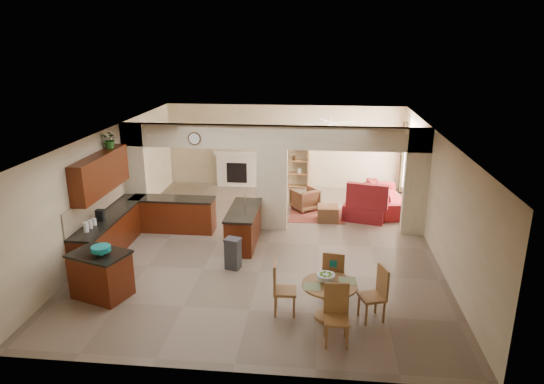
# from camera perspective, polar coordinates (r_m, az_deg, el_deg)

# --- Properties ---
(floor) EXTENTS (10.00, 10.00, 0.00)m
(floor) POSITION_cam_1_polar(r_m,az_deg,el_deg) (12.27, -0.47, -5.97)
(floor) COLOR #786553
(floor) RESTS_ON ground
(ceiling) EXTENTS (10.00, 10.00, 0.00)m
(ceiling) POSITION_cam_1_polar(r_m,az_deg,el_deg) (11.45, -0.50, 6.99)
(ceiling) COLOR white
(ceiling) RESTS_ON wall_back
(wall_back) EXTENTS (8.00, 0.00, 8.00)m
(wall_back) POSITION_cam_1_polar(r_m,az_deg,el_deg) (16.60, 1.42, 5.39)
(wall_back) COLOR beige
(wall_back) RESTS_ON floor
(wall_front) EXTENTS (8.00, 0.00, 8.00)m
(wall_front) POSITION_cam_1_polar(r_m,az_deg,el_deg) (7.21, -4.95, -11.55)
(wall_front) COLOR beige
(wall_front) RESTS_ON floor
(wall_left) EXTENTS (0.00, 10.00, 10.00)m
(wall_left) POSITION_cam_1_polar(r_m,az_deg,el_deg) (12.84, -18.53, 0.81)
(wall_left) COLOR beige
(wall_left) RESTS_ON floor
(wall_right) EXTENTS (0.00, 10.00, 10.00)m
(wall_right) POSITION_cam_1_polar(r_m,az_deg,el_deg) (12.04, 18.80, -0.31)
(wall_right) COLOR beige
(wall_right) RESTS_ON floor
(partition_left_pier) EXTENTS (0.60, 0.25, 2.80)m
(partition_left_pier) POSITION_cam_1_polar(r_m,az_deg,el_deg) (13.61, -15.69, 1.99)
(partition_left_pier) COLOR beige
(partition_left_pier) RESTS_ON floor
(partition_center_pier) EXTENTS (0.80, 0.25, 2.20)m
(partition_center_pier) POSITION_cam_1_polar(r_m,az_deg,el_deg) (12.82, 0.01, 0.33)
(partition_center_pier) COLOR beige
(partition_center_pier) RESTS_ON floor
(partition_right_pier) EXTENTS (0.60, 0.25, 2.80)m
(partition_right_pier) POSITION_cam_1_polar(r_m,az_deg,el_deg) (12.91, 16.58, 1.09)
(partition_right_pier) COLOR beige
(partition_right_pier) RESTS_ON floor
(partition_header) EXTENTS (8.00, 0.25, 0.60)m
(partition_header) POSITION_cam_1_polar(r_m,az_deg,el_deg) (12.48, 0.01, 6.48)
(partition_header) COLOR beige
(partition_header) RESTS_ON partition_center_pier
(kitchen_counter) EXTENTS (2.52, 3.29, 1.48)m
(kitchen_counter) POSITION_cam_1_polar(r_m,az_deg,el_deg) (12.63, -15.50, -3.66)
(kitchen_counter) COLOR #410F07
(kitchen_counter) RESTS_ON floor
(upper_cabinets) EXTENTS (0.35, 2.40, 0.90)m
(upper_cabinets) POSITION_cam_1_polar(r_m,az_deg,el_deg) (11.93, -19.51, 2.07)
(upper_cabinets) COLOR #410F07
(upper_cabinets) RESTS_ON wall_left
(peninsula) EXTENTS (0.70, 1.85, 0.91)m
(peninsula) POSITION_cam_1_polar(r_m,az_deg,el_deg) (12.07, -3.37, -4.07)
(peninsula) COLOR #410F07
(peninsula) RESTS_ON floor
(wall_clock) EXTENTS (0.34, 0.03, 0.34)m
(wall_clock) POSITION_cam_1_polar(r_m,az_deg,el_deg) (12.70, -9.13, 6.22)
(wall_clock) COLOR #482C18
(wall_clock) RESTS_ON partition_header
(rug) EXTENTS (1.60, 1.30, 0.01)m
(rug) POSITION_cam_1_polar(r_m,az_deg,el_deg) (14.16, 5.31, -2.74)
(rug) COLOR brown
(rug) RESTS_ON floor
(fireplace) EXTENTS (1.60, 0.35, 1.20)m
(fireplace) POSITION_cam_1_polar(r_m,az_deg,el_deg) (16.82, -4.09, 2.76)
(fireplace) COLOR #F0E0D0
(fireplace) RESTS_ON floor
(shelving_unit) EXTENTS (1.00, 0.32, 1.80)m
(shelving_unit) POSITION_cam_1_polar(r_m,az_deg,el_deg) (16.52, 2.57, 3.54)
(shelving_unit) COLOR brown
(shelving_unit) RESTS_ON floor
(window_a) EXTENTS (0.02, 0.90, 1.90)m
(window_a) POSITION_cam_1_polar(r_m,az_deg,el_deg) (14.24, 16.67, 1.76)
(window_a) COLOR white
(window_a) RESTS_ON wall_right
(window_b) EXTENTS (0.02, 0.90, 1.90)m
(window_b) POSITION_cam_1_polar(r_m,az_deg,el_deg) (15.86, 15.60, 3.42)
(window_b) COLOR white
(window_b) RESTS_ON wall_right
(glazed_door) EXTENTS (0.02, 0.70, 2.10)m
(glazed_door) POSITION_cam_1_polar(r_m,az_deg,el_deg) (15.09, 16.06, 2.08)
(glazed_door) COLOR white
(glazed_door) RESTS_ON wall_right
(drape_a_left) EXTENTS (0.10, 0.28, 2.30)m
(drape_a_left) POSITION_cam_1_polar(r_m,az_deg,el_deg) (13.67, 16.95, 1.08)
(drape_a_left) COLOR #42241A
(drape_a_left) RESTS_ON wall_right
(drape_a_right) EXTENTS (0.10, 0.28, 2.30)m
(drape_a_right) POSITION_cam_1_polar(r_m,az_deg,el_deg) (14.81, 16.11, 2.39)
(drape_a_right) COLOR #42241A
(drape_a_right) RESTS_ON wall_right
(drape_b_left) EXTENTS (0.10, 0.28, 2.30)m
(drape_b_left) POSITION_cam_1_polar(r_m,az_deg,el_deg) (15.28, 15.80, 2.88)
(drape_b_left) COLOR #42241A
(drape_b_left) RESTS_ON wall_right
(drape_b_right) EXTENTS (0.10, 0.28, 2.30)m
(drape_b_right) POSITION_cam_1_polar(r_m,az_deg,el_deg) (16.43, 15.13, 3.94)
(drape_b_right) COLOR #42241A
(drape_b_right) RESTS_ON wall_right
(ceiling_fan) EXTENTS (1.00, 1.00, 0.10)m
(ceiling_fan) POSITION_cam_1_polar(r_m,az_deg,el_deg) (14.38, 6.85, 8.08)
(ceiling_fan) COLOR white
(ceiling_fan) RESTS_ON ceiling
(kitchen_island) EXTENTS (1.27, 1.08, 0.94)m
(kitchen_island) POSITION_cam_1_polar(r_m,az_deg,el_deg) (10.25, -19.46, -9.13)
(kitchen_island) COLOR #410F07
(kitchen_island) RESTS_ON floor
(teal_bowl) EXTENTS (0.37, 0.37, 0.17)m
(teal_bowl) POSITION_cam_1_polar(r_m,az_deg,el_deg) (9.92, -19.46, -6.50)
(teal_bowl) COLOR #138183
(teal_bowl) RESTS_ON kitchen_island
(trash_can) EXTENTS (0.37, 0.33, 0.66)m
(trash_can) POSITION_cam_1_polar(r_m,az_deg,el_deg) (10.87, -4.61, -7.36)
(trash_can) COLOR #2E2E31
(trash_can) RESTS_ON floor
(dining_table) EXTENTS (1.01, 1.01, 0.69)m
(dining_table) POSITION_cam_1_polar(r_m,az_deg,el_deg) (9.05, 6.76, -11.90)
(dining_table) COLOR brown
(dining_table) RESTS_ON floor
(fruit_bowl) EXTENTS (0.33, 0.33, 0.18)m
(fruit_bowl) POSITION_cam_1_polar(r_m,az_deg,el_deg) (8.96, 6.34, -9.97)
(fruit_bowl) COLOR #64A523
(fruit_bowl) RESTS_ON dining_table
(sofa) EXTENTS (2.52, 1.23, 0.71)m
(sofa) POSITION_cam_1_polar(r_m,az_deg,el_deg) (15.00, 13.44, -0.57)
(sofa) COLOR maroon
(sofa) RESTS_ON floor
(chaise) EXTENTS (1.33, 1.19, 0.46)m
(chaise) POSITION_cam_1_polar(r_m,az_deg,el_deg) (14.03, 10.87, -2.21)
(chaise) COLOR maroon
(chaise) RESTS_ON floor
(armchair) EXTENTS (0.98, 0.98, 0.65)m
(armchair) POSITION_cam_1_polar(r_m,az_deg,el_deg) (14.51, 3.88, -0.86)
(armchair) COLOR maroon
(armchair) RESTS_ON floor
(ottoman) EXTENTS (0.59, 0.59, 0.42)m
(ottoman) POSITION_cam_1_polar(r_m,az_deg,el_deg) (13.74, 6.58, -2.51)
(ottoman) COLOR maroon
(ottoman) RESTS_ON floor
(plant) EXTENTS (0.47, 0.43, 0.44)m
(plant) POSITION_cam_1_polar(r_m,az_deg,el_deg) (12.37, -18.54, 5.88)
(plant) COLOR #174B14
(plant) RESTS_ON upper_cabinets
(chair_north) EXTENTS (0.47, 0.47, 1.02)m
(chair_north) POSITION_cam_1_polar(r_m,az_deg,el_deg) (9.61, 7.25, -9.48)
(chair_north) COLOR brown
(chair_north) RESTS_ON floor
(chair_east) EXTENTS (0.54, 0.54, 1.02)m
(chair_east) POSITION_cam_1_polar(r_m,az_deg,el_deg) (9.11, 12.21, -11.37)
(chair_east) COLOR brown
(chair_east) RESTS_ON floor
(chair_south) EXTENTS (0.44, 0.44, 1.02)m
(chair_south) POSITION_cam_1_polar(r_m,az_deg,el_deg) (8.41, 7.59, -13.75)
(chair_south) COLOR brown
(chair_south) RESTS_ON floor
(chair_west) EXTENTS (0.45, 0.44, 1.02)m
(chair_west) POSITION_cam_1_polar(r_m,az_deg,el_deg) (9.10, 1.00, -10.98)
(chair_west) COLOR brown
(chair_west) RESTS_ON floor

